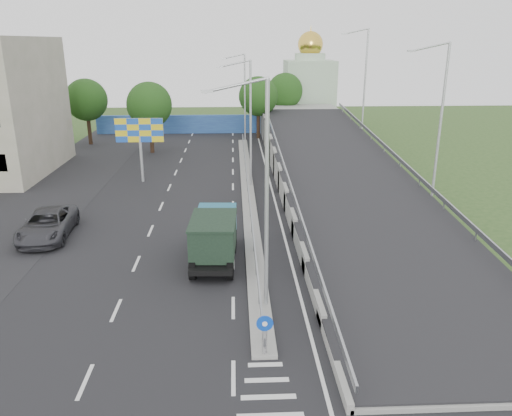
{
  "coord_description": "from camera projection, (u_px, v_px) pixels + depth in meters",
  "views": [
    {
      "loc": [
        -1.06,
        -14.18,
        11.58
      ],
      "look_at": [
        0.19,
        13.82,
        2.2
      ],
      "focal_mm": 35.0,
      "sensor_mm": 36.0,
      "label": 1
    }
  ],
  "objects": [
    {
      "name": "lamp_post_near",
      "position": [
        262.0,
        186.0,
        21.0
      ],
      "size": [
        2.74,
        0.18,
        10.08
      ],
      "color": "#B2B5B7",
      "rests_on": "median"
    },
    {
      "name": "lamp_post_mid",
      "position": [
        248.0,
        117.0,
        39.94
      ],
      "size": [
        2.74,
        0.18,
        10.08
      ],
      "color": "#B2B5B7",
      "rests_on": "median"
    },
    {
      "name": "overpass_ramp",
      "position": [
        342.0,
        172.0,
        39.65
      ],
      "size": [
        10.0,
        50.0,
        3.5
      ],
      "color": "gray",
      "rests_on": "ground"
    },
    {
      "name": "tree_left_far",
      "position": [
        86.0,
        100.0,
        57.38
      ],
      "size": [
        4.8,
        4.8,
        7.6
      ],
      "color": "black",
      "rests_on": "ground"
    },
    {
      "name": "tree_left_mid",
      "position": [
        149.0,
        105.0,
        52.98
      ],
      "size": [
        4.8,
        4.8,
        7.6
      ],
      "color": "black",
      "rests_on": "ground"
    },
    {
      "name": "tree_ramp_far",
      "position": [
        285.0,
        91.0,
        67.87
      ],
      "size": [
        4.8,
        4.8,
        7.6
      ],
      "color": "black",
      "rests_on": "ground"
    },
    {
      "name": "billboard",
      "position": [
        140.0,
        134.0,
        41.97
      ],
      "size": [
        4.0,
        0.24,
        5.5
      ],
      "color": "#B2B5B7",
      "rests_on": "ground"
    },
    {
      "name": "parking_strip",
      "position": [
        25.0,
        213.0,
        35.42
      ],
      "size": [
        8.0,
        90.0,
        0.05
      ],
      "primitive_type": "cube",
      "color": "black",
      "rests_on": "ground"
    },
    {
      "name": "median",
      "position": [
        248.0,
        193.0,
        39.86
      ],
      "size": [
        1.0,
        44.0,
        0.2
      ],
      "primitive_type": "cube",
      "color": "gray",
      "rests_on": "ground"
    },
    {
      "name": "church",
      "position": [
        309.0,
        87.0,
        72.73
      ],
      "size": [
        7.0,
        7.0,
        13.8
      ],
      "color": "#B2CCAD",
      "rests_on": "ground"
    },
    {
      "name": "lamp_post_far",
      "position": [
        243.0,
        93.0,
        58.89
      ],
      "size": [
        2.74,
        0.18,
        10.08
      ],
      "color": "#B2B5B7",
      "rests_on": "median"
    },
    {
      "name": "parked_car_c",
      "position": [
        48.0,
        225.0,
        30.83
      ],
      "size": [
        3.14,
        6.11,
        1.65
      ],
      "primitive_type": "imported",
      "rotation": [
        0.0,
        0.0,
        0.07
      ],
      "color": "#36363B",
      "rests_on": "ground"
    },
    {
      "name": "dump_truck",
      "position": [
        215.0,
        235.0,
        27.37
      ],
      "size": [
        2.55,
        6.19,
        2.69
      ],
      "rotation": [
        0.0,
        0.0,
        -0.04
      ],
      "color": "black",
      "rests_on": "ground"
    },
    {
      "name": "sign_bollard",
      "position": [
        265.0,
        335.0,
        18.88
      ],
      "size": [
        0.64,
        0.23,
        1.67
      ],
      "color": "black",
      "rests_on": "median"
    },
    {
      "name": "ground",
      "position": [
        268.0,
        396.0,
        17.15
      ],
      "size": [
        160.0,
        160.0,
        0.0
      ],
      "primitive_type": "plane",
      "color": "#2D4C1E",
      "rests_on": "ground"
    },
    {
      "name": "median_guardrail",
      "position": [
        248.0,
        185.0,
        39.65
      ],
      "size": [
        0.09,
        44.0,
        0.71
      ],
      "color": "gray",
      "rests_on": "median"
    },
    {
      "name": "blue_wall",
      "position": [
        211.0,
        124.0,
        65.86
      ],
      "size": [
        30.0,
        0.5,
        2.4
      ],
      "primitive_type": "cube",
      "color": "navy",
      "rests_on": "ground"
    },
    {
      "name": "tree_median_far",
      "position": [
        258.0,
        96.0,
        61.07
      ],
      "size": [
        4.8,
        4.8,
        7.6
      ],
      "color": "black",
      "rests_on": "ground"
    },
    {
      "name": "road_surface",
      "position": [
        208.0,
        210.0,
        35.97
      ],
      "size": [
        26.0,
        90.0,
        0.04
      ],
      "primitive_type": "cube",
      "color": "black",
      "rests_on": "ground"
    }
  ]
}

